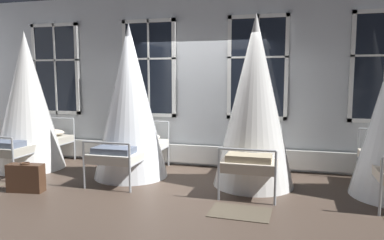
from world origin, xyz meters
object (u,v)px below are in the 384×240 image
object	(u,v)px
cot_third	(255,104)
cot_first	(27,103)
suitcase_dark	(26,178)
cot_second	(130,104)

from	to	relation	value
cot_third	cot_first	bearing A→B (deg)	90.78
cot_first	cot_third	size ratio (longest dim) A/B	0.95
suitcase_dark	cot_first	bearing A→B (deg)	119.17
cot_first	suitcase_dark	distance (m)	1.94
cot_first	cot_third	world-z (taller)	cot_third
cot_second	cot_third	xyz separation A→B (m)	(2.21, 0.00, 0.04)
cot_second	suitcase_dark	distance (m)	2.08
cot_first	cot_second	xyz separation A→B (m)	(2.18, -0.02, 0.03)
cot_first	cot_second	bearing A→B (deg)	-90.09
cot_second	cot_third	bearing A→B (deg)	-89.15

